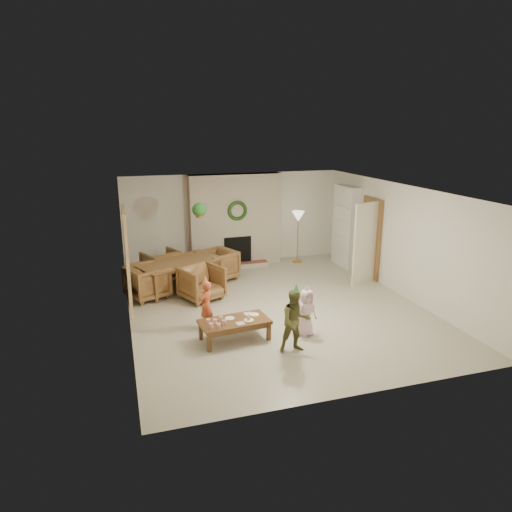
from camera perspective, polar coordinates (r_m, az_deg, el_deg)
name	(u,v)px	position (r m, az deg, el deg)	size (l,w,h in m)	color
floor	(275,307)	(9.88, 2.36, -6.34)	(7.00, 7.00, 0.00)	#B7B29E
ceiling	(276,190)	(9.23, 2.54, 8.18)	(7.00, 7.00, 0.00)	white
wall_back	(234,219)	(12.74, -2.81, 4.65)	(7.00, 7.00, 0.00)	silver
wall_front	(361,315)	(6.46, 12.89, -7.21)	(7.00, 7.00, 0.00)	silver
wall_left	(125,263)	(8.97, -15.95, -0.84)	(7.00, 7.00, 0.00)	silver
wall_right	(401,240)	(10.82, 17.61, 1.87)	(7.00, 7.00, 0.00)	silver
fireplace_mass	(235,220)	(12.55, -2.58, 4.48)	(2.50, 0.40, 2.50)	#5C181B
fireplace_hearth	(239,265)	(12.52, -2.11, -1.17)	(1.60, 0.30, 0.12)	maroon
fireplace_firebox	(237,250)	(12.57, -2.33, 0.75)	(0.75, 0.12, 0.75)	black
fireplace_wreath	(237,211)	(12.28, -2.33, 5.65)	(0.54, 0.54, 0.10)	#193D17
floor_lamp_base	(297,261)	(13.10, 5.13, -0.64)	(0.27, 0.27, 0.03)	gold
floor_lamp_post	(298,239)	(12.93, 5.20, 2.17)	(0.03, 0.03, 1.31)	gold
floor_lamp_shade	(298,217)	(12.79, 5.27, 4.91)	(0.35, 0.35, 0.29)	beige
bookshelf_carcass	(346,226)	(12.69, 11.13, 3.62)	(0.30, 1.00, 2.20)	white
bookshelf_shelf_a	(344,250)	(12.83, 10.90, 0.78)	(0.30, 0.92, 0.03)	white
bookshelf_shelf_b	(345,235)	(12.73, 10.99, 2.52)	(0.30, 0.92, 0.03)	white
bookshelf_shelf_c	(346,221)	(12.65, 11.09, 4.28)	(0.30, 0.92, 0.03)	white
bookshelf_shelf_d	(346,206)	(12.57, 11.19, 6.07)	(0.30, 0.92, 0.03)	white
books_row_lower	(346,246)	(12.66, 11.17, 1.22)	(0.20, 0.40, 0.24)	#B62138
books_row_mid	(344,230)	(12.73, 10.84, 3.18)	(0.20, 0.44, 0.24)	#295A96
books_row_upper	(347,217)	(12.53, 11.25, 4.77)	(0.20, 0.36, 0.22)	#A28422
door_frame	(371,238)	(11.83, 14.11, 2.16)	(0.05, 0.86, 2.04)	brown
door_leaf	(365,244)	(11.33, 13.43, 1.49)	(0.05, 0.80, 2.00)	beige
curtain_panel	(127,260)	(9.16, -15.74, -0.47)	(0.06, 1.20, 2.00)	beige
dining_table	(181,275)	(10.93, -9.35, -2.38)	(1.96, 1.09, 0.69)	brown
dining_chair_near	(202,283)	(10.23, -6.79, -3.35)	(0.81, 0.84, 0.76)	brown
dining_chair_far	(162,266)	(11.63, -11.61, -1.19)	(0.81, 0.84, 0.76)	brown
dining_chair_left	(148,282)	(10.52, -13.34, -3.14)	(0.81, 0.84, 0.76)	brown
dining_chair_right	(218,265)	(11.49, -4.80, -1.12)	(0.81, 0.84, 0.76)	brown
hanging_plant_cord	(199,199)	(10.39, -7.12, 7.00)	(0.01, 0.01, 0.70)	tan
hanging_plant_pot	(199,215)	(10.45, -7.06, 5.11)	(0.16, 0.16, 0.12)	brown
hanging_plant_foliage	(199,210)	(10.43, -7.08, 5.75)	(0.32, 0.32, 0.32)	#1B511B
coffee_table_top	(235,322)	(8.31, -2.69, -8.17)	(1.24, 0.62, 0.06)	brown
coffee_table_apron	(235,325)	(8.34, -2.68, -8.59)	(1.14, 0.52, 0.08)	brown
coffee_leg_fl	(209,343)	(8.01, -5.85, -10.71)	(0.07, 0.07, 0.32)	brown
coffee_leg_fr	(269,332)	(8.37, 1.59, -9.39)	(0.07, 0.07, 0.32)	brown
coffee_leg_bl	(201,331)	(8.45, -6.90, -9.27)	(0.07, 0.07, 0.32)	brown
coffee_leg_br	(258,321)	(8.79, 0.20, -8.10)	(0.07, 0.07, 0.32)	brown
cup_a	(212,326)	(8.02, -5.55, -8.61)	(0.07, 0.07, 0.09)	white
cup_b	(208,321)	(8.18, -5.97, -8.09)	(0.07, 0.07, 0.09)	white
cup_c	(219,326)	(8.01, -4.66, -8.62)	(0.07, 0.07, 0.09)	white
cup_d	(215,321)	(8.17, -5.09, -8.10)	(0.07, 0.07, 0.09)	white
cup_e	(225,323)	(8.11, -3.94, -8.26)	(0.07, 0.07, 0.09)	white
cup_f	(221,319)	(8.28, -4.38, -7.76)	(0.07, 0.07, 0.09)	white
plate_a	(230,318)	(8.38, -3.28, -7.72)	(0.17, 0.17, 0.01)	white
plate_b	(249,320)	(8.29, -0.91, -7.96)	(0.17, 0.17, 0.01)	white
plate_c	(254,314)	(8.52, -0.20, -7.28)	(0.17, 0.17, 0.01)	white
food_scoop	(249,318)	(8.28, -0.91, -7.72)	(0.07, 0.07, 0.07)	tan
napkin_left	(240,323)	(8.17, -1.95, -8.37)	(0.14, 0.14, 0.01)	#D69EB5
napkin_right	(248,314)	(8.55, -0.99, -7.20)	(0.14, 0.14, 0.01)	#D69EB5
child_red	(206,305)	(8.74, -6.23, -6.13)	(0.35, 0.23, 0.95)	#AD4625
party_hat_red	(205,280)	(8.56, -6.33, -2.95)	(0.13, 0.13, 0.18)	gold
child_plaid	(295,321)	(7.86, 4.93, -8.08)	(0.54, 0.42, 1.11)	brown
party_hat_plaid	(296,288)	(7.64, 5.04, -4.02)	(0.13, 0.13, 0.18)	#4CB34E
child_pink	(306,312)	(8.51, 6.26, -6.99)	(0.43, 0.28, 0.89)	#F4C3D7
party_hat_pink	(307,288)	(8.33, 6.36, -3.96)	(0.12, 0.12, 0.16)	#BDBBC3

